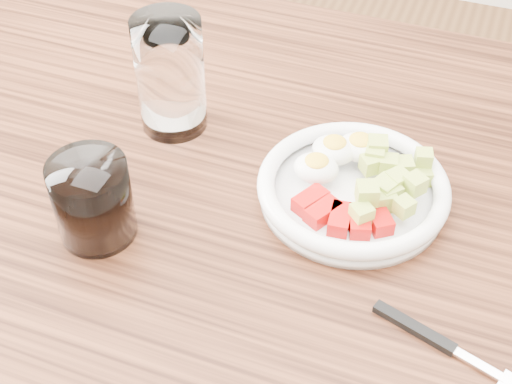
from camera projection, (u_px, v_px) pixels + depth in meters
dining_table at (261, 280)px, 0.83m from camera, size 1.50×0.90×0.77m
bowl at (353, 185)px, 0.77m from camera, size 0.21×0.21×0.05m
fork at (437, 341)px, 0.64m from camera, size 0.17×0.06×0.01m
water_glass at (170, 75)px, 0.83m from camera, size 0.08×0.08×0.14m
coffee_glass at (93, 200)px, 0.72m from camera, size 0.08×0.08×0.09m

